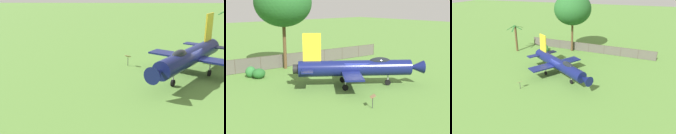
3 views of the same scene
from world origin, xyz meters
The scene contains 7 objects.
ground_plane centered at (0.00, 0.00, 0.00)m, with size 200.00×200.00×0.00m, color #568438.
display_jet centered at (0.29, -0.21, 1.93)m, with size 11.95×9.96×5.44m.
shade_tree centered at (-1.23, 11.68, 8.35)m, with size 7.09×7.16×11.39m.
perimeter_fence centered at (2.12, 12.08, 0.96)m, with size 25.34×2.17×1.81m.
shrub_near_fence centered at (-6.10, 9.19, 0.57)m, with size 1.46×1.25×1.14m.
shrub_by_tree centered at (-6.58, 10.24, 0.64)m, with size 1.21×1.09×1.27m.
info_plaque centered at (-3.36, -5.56, 0.85)m, with size 0.66×0.72×1.14m.
Camera 2 is at (-19.95, -20.65, 8.41)m, focal length 46.70 mm.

